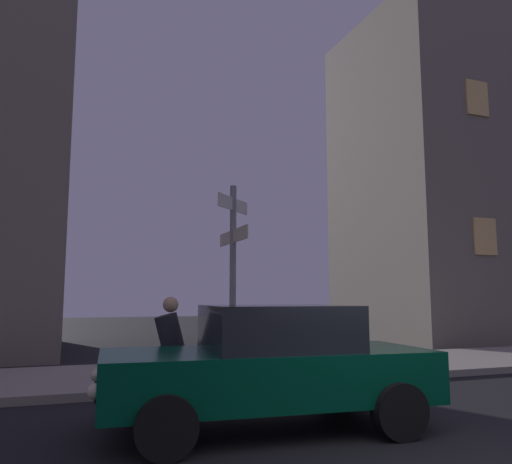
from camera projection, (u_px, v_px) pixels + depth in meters
sidewalk_kerb at (235, 372)px, 10.51m from camera, size 40.00×3.47×0.14m
signpost at (233, 264)px, 9.41m from camera, size 0.84×1.61×3.54m
car_side_parked at (269, 365)px, 6.29m from camera, size 4.18×2.14×1.50m
cyclist at (166, 359)px, 7.10m from camera, size 1.82×0.33×1.61m
building_right_block at (506, 188)px, 21.30m from camera, size 13.41×6.41×12.32m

